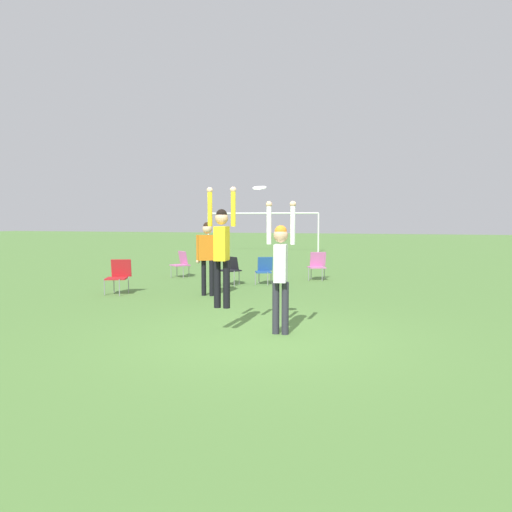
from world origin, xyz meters
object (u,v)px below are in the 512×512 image
(frisbee, at_px, (259,188))
(camping_chair_1, at_px, (231,268))
(camping_chair_3, at_px, (181,262))
(person_jumping, at_px, (222,245))
(person_spectator_near, at_px, (208,251))
(camping_chair_4, at_px, (317,264))
(person_defending, at_px, (281,264))
(camping_chair_0, at_px, (119,274))
(camping_chair_2, at_px, (264,269))

(frisbee, height_order, camping_chair_1, frisbee)
(frisbee, relative_size, camping_chair_1, 0.28)
(camping_chair_1, bearing_deg, camping_chair_3, 2.55)
(person_jumping, xyz_separation_m, person_spectator_near, (-1.78, 3.73, -0.36))
(camping_chair_1, bearing_deg, camping_chair_4, -104.59)
(person_defending, distance_m, camping_chair_0, 6.11)
(camping_chair_3, xyz_separation_m, person_spectator_near, (2.42, -3.58, 0.65))
(person_jumping, distance_m, camping_chair_4, 7.92)
(camping_chair_0, xyz_separation_m, person_spectator_near, (2.35, 0.36, 0.63))
(person_defending, height_order, camping_chair_4, person_defending)
(frisbee, xyz_separation_m, camping_chair_0, (-4.76, 3.22, -1.96))
(camping_chair_0, height_order, camping_chair_2, camping_chair_0)
(person_spectator_near, bearing_deg, camping_chair_3, 92.01)
(person_jumping, bearing_deg, camping_chair_2, 1.90)
(frisbee, height_order, camping_chair_3, frisbee)
(person_defending, relative_size, camping_chair_1, 2.71)
(camping_chair_2, distance_m, camping_chair_3, 3.29)
(person_spectator_near, bearing_deg, person_defending, -84.20)
(camping_chair_4, bearing_deg, camping_chair_2, 22.98)
(frisbee, relative_size, camping_chair_0, 0.26)
(camping_chair_3, relative_size, camping_chair_4, 0.97)
(person_jumping, height_order, camping_chair_4, person_jumping)
(camping_chair_4, bearing_deg, camping_chair_0, 20.93)
(person_defending, xyz_separation_m, frisbee, (-0.38, 0.02, 1.27))
(camping_chair_3, height_order, person_spectator_near, person_spectator_near)
(person_jumping, height_order, camping_chair_1, person_jumping)
(person_defending, distance_m, frisbee, 1.33)
(person_jumping, xyz_separation_m, camping_chair_3, (-4.20, 7.31, -1.01))
(person_jumping, relative_size, camping_chair_1, 2.50)
(person_jumping, xyz_separation_m, person_defending, (1.00, 0.13, -0.31))
(camping_chair_3, height_order, camping_chair_4, camping_chair_4)
(camping_chair_1, relative_size, person_spectator_near, 0.44)
(camping_chair_2, bearing_deg, person_jumping, 76.44)
(person_defending, bearing_deg, person_spectator_near, -149.58)
(camping_chair_1, xyz_separation_m, camping_chair_3, (-2.26, 1.41, -0.00))
(camping_chair_4, distance_m, person_spectator_near, 4.67)
(camping_chair_1, height_order, camping_chair_3, camping_chair_3)
(frisbee, xyz_separation_m, camping_chair_3, (-4.83, 7.16, -1.97))
(camping_chair_3, bearing_deg, frisbee, 162.50)
(person_defending, bearing_deg, camping_chair_2, -169.24)
(person_defending, xyz_separation_m, camping_chair_4, (-0.69, 7.72, -0.69))
(camping_chair_0, bearing_deg, camping_chair_2, -156.77)
(person_defending, bearing_deg, person_jumping, -90.00)
(person_jumping, bearing_deg, person_defending, -90.00)
(camping_chair_4, bearing_deg, person_defending, 70.87)
(frisbee, bearing_deg, camping_chair_4, 92.32)
(frisbee, distance_m, person_spectator_near, 4.51)
(person_defending, xyz_separation_m, camping_chair_3, (-5.20, 7.18, -0.70))
(frisbee, bearing_deg, person_jumping, -166.59)
(camping_chair_2, relative_size, camping_chair_3, 0.93)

